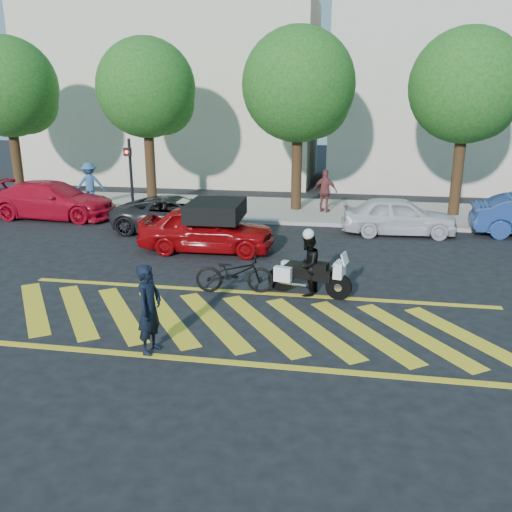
% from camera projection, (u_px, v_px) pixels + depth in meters
% --- Properties ---
extents(ground, '(90.00, 90.00, 0.00)m').
position_uv_depth(ground, '(240.00, 322.00, 12.09)').
color(ground, black).
rests_on(ground, ground).
extents(sidewalk, '(60.00, 5.00, 0.15)m').
position_uv_depth(sidewalk, '(296.00, 210.00, 23.39)').
color(sidewalk, '#9E998E').
rests_on(sidewalk, ground).
extents(crosswalk, '(12.33, 4.00, 0.01)m').
position_uv_depth(crosswalk, '(238.00, 322.00, 12.09)').
color(crosswalk, yellow).
rests_on(crosswalk, ground).
extents(building_left, '(16.00, 8.00, 10.00)m').
position_uv_depth(building_left, '(178.00, 93.00, 31.81)').
color(building_left, beige).
rests_on(building_left, ground).
extents(building_right, '(16.00, 8.00, 11.00)m').
position_uv_depth(building_right, '(484.00, 82.00, 28.83)').
color(building_right, beige).
rests_on(building_right, ground).
extents(tree_far_left, '(4.40, 4.40, 7.41)m').
position_uv_depth(tree_far_left, '(11.00, 91.00, 24.17)').
color(tree_far_left, black).
rests_on(tree_far_left, ground).
extents(tree_left, '(4.20, 4.20, 7.26)m').
position_uv_depth(tree_left, '(150.00, 92.00, 23.10)').
color(tree_left, black).
rests_on(tree_left, ground).
extents(tree_center, '(4.60, 4.60, 7.56)m').
position_uv_depth(tree_center, '(302.00, 89.00, 21.99)').
color(tree_center, black).
rests_on(tree_center, ground).
extents(tree_right, '(4.40, 4.40, 7.41)m').
position_uv_depth(tree_right, '(469.00, 90.00, 20.92)').
color(tree_right, black).
rests_on(tree_right, ground).
extents(signal_pole, '(0.28, 0.43, 3.20)m').
position_uv_depth(signal_pole, '(130.00, 171.00, 21.81)').
color(signal_pole, black).
rests_on(signal_pole, ground).
extents(officer_bike, '(0.52, 0.71, 1.80)m').
position_uv_depth(officer_bike, '(149.00, 309.00, 10.45)').
color(officer_bike, black).
rests_on(officer_bike, ground).
extents(bicycle, '(2.07, 0.95, 1.05)m').
position_uv_depth(bicycle, '(235.00, 273.00, 13.78)').
color(bicycle, black).
rests_on(bicycle, ground).
extents(police_motorcycle, '(2.16, 0.95, 0.97)m').
position_uv_depth(police_motorcycle, '(308.00, 275.00, 13.61)').
color(police_motorcycle, black).
rests_on(police_motorcycle, ground).
extents(officer_moto, '(0.77, 0.90, 1.59)m').
position_uv_depth(officer_moto, '(308.00, 265.00, 13.52)').
color(officer_moto, black).
rests_on(officer_moto, ground).
extents(red_convertible, '(4.38, 1.86, 1.48)m').
position_uv_depth(red_convertible, '(207.00, 229.00, 17.37)').
color(red_convertible, '#97070A').
rests_on(red_convertible, ground).
extents(parked_left, '(5.23, 2.23, 1.50)m').
position_uv_depth(parked_left, '(53.00, 200.00, 22.09)').
color(parked_left, red).
rests_on(parked_left, ground).
extents(parked_mid_left, '(4.73, 2.35, 1.29)m').
position_uv_depth(parked_mid_left, '(176.00, 214.00, 19.93)').
color(parked_mid_left, black).
rests_on(parked_mid_left, ground).
extents(parked_mid_right, '(4.14, 1.87, 1.38)m').
position_uv_depth(parked_mid_right, '(399.00, 216.00, 19.47)').
color(parked_mid_right, silver).
rests_on(parked_mid_right, ground).
extents(pedestrian_left, '(1.41, 1.22, 1.89)m').
position_uv_depth(pedestrian_left, '(90.00, 184.00, 23.88)').
color(pedestrian_left, '#335C8E').
rests_on(pedestrian_left, sidewalk).
extents(pedestrian_right, '(1.12, 0.74, 1.78)m').
position_uv_depth(pedestrian_right, '(325.00, 191.00, 22.48)').
color(pedestrian_right, brown).
rests_on(pedestrian_right, sidewalk).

